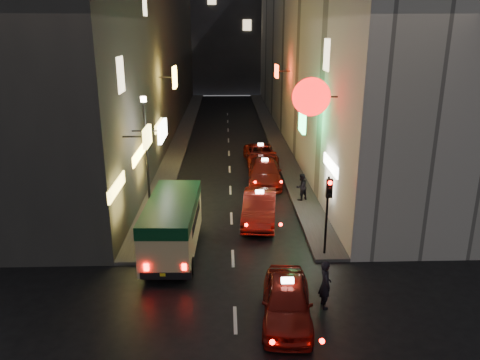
{
  "coord_description": "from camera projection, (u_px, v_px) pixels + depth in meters",
  "views": [
    {
      "loc": [
        -0.27,
        -9.71,
        9.47
      ],
      "look_at": [
        0.45,
        13.0,
        2.11
      ],
      "focal_mm": 35.0,
      "sensor_mm": 36.0,
      "label": 1
    }
  ],
  "objects": [
    {
      "name": "taxi_third",
      "position": [
        265.0,
        170.0,
        29.85
      ],
      "size": [
        2.48,
        5.56,
        1.91
      ],
      "color": "maroon",
      "rests_on": "ground"
    },
    {
      "name": "pedestrian_sidewalk",
      "position": [
        301.0,
        185.0,
        26.5
      ],
      "size": [
        0.78,
        0.71,
        1.76
      ],
      "primitive_type": "imported",
      "rotation": [
        0.0,
        0.0,
        3.74
      ],
      "color": "black",
      "rests_on": "sidewalk_right"
    },
    {
      "name": "building_right",
      "position": [
        316.0,
        34.0,
        41.95
      ],
      "size": [
        8.14,
        52.0,
        18.0
      ],
      "color": "beige",
      "rests_on": "ground"
    },
    {
      "name": "building_far",
      "position": [
        226.0,
        18.0,
        71.53
      ],
      "size": [
        30.0,
        10.0,
        22.0
      ],
      "primitive_type": "cube",
      "color": "#37373C",
      "rests_on": "ground"
    },
    {
      "name": "pedestrian_crossing",
      "position": [
        325.0,
        281.0,
        16.44
      ],
      "size": [
        0.5,
        0.71,
        2.03
      ],
      "primitive_type": "imported",
      "rotation": [
        0.0,
        0.0,
        1.69
      ],
      "color": "black",
      "rests_on": "ground"
    },
    {
      "name": "taxi_near",
      "position": [
        287.0,
        298.0,
        15.76
      ],
      "size": [
        2.6,
        5.33,
        1.81
      ],
      "color": "maroon",
      "rests_on": "ground"
    },
    {
      "name": "taxi_second",
      "position": [
        259.0,
        205.0,
        23.86
      ],
      "size": [
        2.91,
        5.84,
        1.96
      ],
      "color": "maroon",
      "rests_on": "ground"
    },
    {
      "name": "sidewalk_left",
      "position": [
        183.0,
        133.0,
        44.34
      ],
      "size": [
        1.5,
        52.0,
        0.15
      ],
      "primitive_type": "cube",
      "color": "#4C4846",
      "rests_on": "ground"
    },
    {
      "name": "building_left",
      "position": [
        137.0,
        35.0,
        41.47
      ],
      "size": [
        7.63,
        52.0,
        18.0
      ],
      "color": "#363431",
      "rests_on": "ground"
    },
    {
      "name": "sidewalk_right",
      "position": [
        273.0,
        132.0,
        44.59
      ],
      "size": [
        1.5,
        52.0,
        0.15
      ],
      "primitive_type": "cube",
      "color": "#4C4846",
      "rests_on": "ground"
    },
    {
      "name": "minibus",
      "position": [
        172.0,
        221.0,
        20.22
      ],
      "size": [
        2.21,
        5.84,
        2.48
      ],
      "color": "tan",
      "rests_on": "ground"
    },
    {
      "name": "traffic_light",
      "position": [
        328.0,
        199.0,
        19.51
      ],
      "size": [
        0.26,
        0.43,
        3.5
      ],
      "color": "black",
      "rests_on": "sidewalk_right"
    },
    {
      "name": "lamp_post",
      "position": [
        147.0,
        150.0,
        23.24
      ],
      "size": [
        0.28,
        0.28,
        6.22
      ],
      "color": "black",
      "rests_on": "sidewalk_left"
    },
    {
      "name": "taxi_far",
      "position": [
        261.0,
        153.0,
        34.45
      ],
      "size": [
        2.26,
        4.94,
        1.7
      ],
      "color": "maroon",
      "rests_on": "ground"
    }
  ]
}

